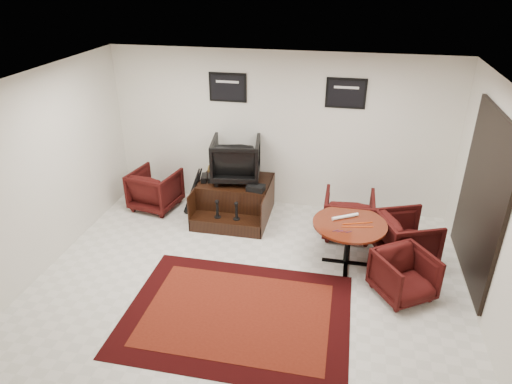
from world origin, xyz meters
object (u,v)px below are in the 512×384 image
at_px(shine_chair, 236,157).
at_px(shine_podium, 235,200).
at_px(armchair_side, 155,187).
at_px(meeting_table, 349,228).
at_px(table_chair_back, 349,213).
at_px(table_chair_corner, 404,273).
at_px(table_chair_window, 407,235).

bearing_deg(shine_chair, shine_podium, 81.50).
bearing_deg(armchair_side, meeting_table, 172.79).
bearing_deg(table_chair_back, shine_chair, -11.47).
distance_m(meeting_table, table_chair_corner, 1.00).
distance_m(shine_podium, table_chair_corner, 3.25).
distance_m(shine_podium, table_chair_window, 2.97).
bearing_deg(meeting_table, shine_chair, 147.83).
bearing_deg(meeting_table, table_chair_window, 20.73).
distance_m(meeting_table, table_chair_window, 0.95).
height_order(shine_podium, shine_chair, shine_chair).
height_order(shine_podium, meeting_table, meeting_table).
relative_size(shine_podium, table_chair_back, 1.58).
bearing_deg(table_chair_back, meeting_table, 90.81).
bearing_deg(shine_chair, table_chair_window, 153.56).
bearing_deg(meeting_table, table_chair_back, 90.78).
bearing_deg(table_chair_window, shine_chair, 50.37).
relative_size(armchair_side, table_chair_back, 0.99).
relative_size(shine_podium, shine_chair, 1.54).
bearing_deg(table_chair_corner, table_chair_back, 84.50).
relative_size(shine_chair, meeting_table, 0.78).
bearing_deg(armchair_side, table_chair_window, -179.75).
height_order(shine_chair, table_chair_window, shine_chair).
height_order(table_chair_back, table_chair_corner, table_chair_back).
bearing_deg(shine_podium, shine_chair, 90.00).
xyz_separation_m(meeting_table, table_chair_corner, (0.76, -0.60, -0.26)).
distance_m(shine_chair, table_chair_corner, 3.39).
height_order(meeting_table, table_chair_corner, table_chair_corner).
xyz_separation_m(shine_chair, armchair_side, (-1.49, -0.15, -0.66)).
distance_m(table_chair_back, table_chair_corner, 1.64).
height_order(shine_podium, armchair_side, armchair_side).
height_order(shine_podium, table_chair_back, table_chair_back).
relative_size(shine_chair, armchair_side, 1.04).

